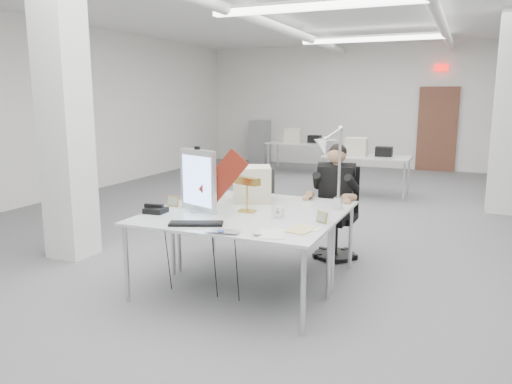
% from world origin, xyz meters
% --- Properties ---
extents(room_shell, '(10.04, 14.04, 3.24)m').
position_xyz_m(room_shell, '(0.04, 0.13, 1.69)').
color(room_shell, '#5C5C5F').
rests_on(room_shell, ground).
extents(desk_main, '(1.80, 0.90, 0.02)m').
position_xyz_m(desk_main, '(0.00, -2.50, 0.74)').
color(desk_main, silver).
rests_on(desk_main, room_shell).
extents(desk_second, '(1.80, 0.90, 0.02)m').
position_xyz_m(desk_second, '(0.00, -1.60, 0.74)').
color(desk_second, silver).
rests_on(desk_second, room_shell).
extents(bg_desk_a, '(1.60, 0.80, 0.02)m').
position_xyz_m(bg_desk_a, '(0.20, 3.00, 0.74)').
color(bg_desk_a, silver).
rests_on(bg_desk_a, room_shell).
extents(bg_desk_b, '(1.60, 0.80, 0.02)m').
position_xyz_m(bg_desk_b, '(-1.80, 5.20, 0.74)').
color(bg_desk_b, silver).
rests_on(bg_desk_b, room_shell).
extents(filing_cabinet, '(0.45, 0.55, 1.20)m').
position_xyz_m(filing_cabinet, '(-3.50, 6.65, 0.60)').
color(filing_cabinet, gray).
rests_on(filing_cabinet, room_shell).
extents(office_chair, '(0.61, 0.61, 1.10)m').
position_xyz_m(office_chair, '(0.59, -0.88, 0.55)').
color(office_chair, black).
rests_on(office_chair, room_shell).
extents(seated_person, '(0.58, 0.69, 0.94)m').
position_xyz_m(seated_person, '(0.59, -0.93, 0.90)').
color(seated_person, black).
rests_on(seated_person, office_chair).
extents(monitor, '(0.47, 0.22, 0.61)m').
position_xyz_m(monitor, '(-0.45, -2.23, 1.06)').
color(monitor, silver).
rests_on(monitor, desk_main).
extents(pennant, '(0.51, 0.07, 0.55)m').
position_xyz_m(pennant, '(-0.16, -2.27, 1.12)').
color(pennant, maroon).
rests_on(pennant, monitor).
extents(keyboard, '(0.49, 0.33, 0.02)m').
position_xyz_m(keyboard, '(-0.20, -2.72, 0.77)').
color(keyboard, black).
rests_on(keyboard, desk_main).
extents(laptop, '(0.31, 0.22, 0.02)m').
position_xyz_m(laptop, '(0.14, -2.91, 0.77)').
color(laptop, '#B4B3B8').
rests_on(laptop, desk_main).
extents(mouse, '(0.09, 0.07, 0.03)m').
position_xyz_m(mouse, '(0.43, -2.83, 0.77)').
color(mouse, '#A8A7AB').
rests_on(mouse, desk_main).
extents(bankers_lamp, '(0.35, 0.23, 0.37)m').
position_xyz_m(bankers_lamp, '(0.00, -2.08, 0.94)').
color(bankers_lamp, '#CF8740').
rests_on(bankers_lamp, desk_main).
extents(desk_phone, '(0.20, 0.19, 0.05)m').
position_xyz_m(desk_phone, '(-0.79, -2.47, 0.78)').
color(desk_phone, black).
rests_on(desk_phone, desk_main).
extents(picture_frame_left, '(0.14, 0.04, 0.11)m').
position_xyz_m(picture_frame_left, '(-0.79, -2.15, 0.81)').
color(picture_frame_left, '#AB8749').
rests_on(picture_frame_left, desk_main).
extents(picture_frame_right, '(0.13, 0.10, 0.10)m').
position_xyz_m(picture_frame_right, '(0.79, -2.21, 0.81)').
color(picture_frame_right, '#A68F47').
rests_on(picture_frame_right, desk_main).
extents(desk_clock, '(0.11, 0.03, 0.11)m').
position_xyz_m(desk_clock, '(0.37, -2.18, 0.81)').
color(desk_clock, silver).
rests_on(desk_clock, desk_main).
extents(paper_stack_a, '(0.29, 0.35, 0.01)m').
position_xyz_m(paper_stack_a, '(0.52, -2.74, 0.76)').
color(paper_stack_a, silver).
rests_on(paper_stack_a, desk_main).
extents(paper_stack_b, '(0.25, 0.31, 0.01)m').
position_xyz_m(paper_stack_b, '(0.70, -2.52, 0.76)').
color(paper_stack_b, '#D2BD7D').
rests_on(paper_stack_b, desk_main).
extents(paper_stack_c, '(0.23, 0.18, 0.01)m').
position_xyz_m(paper_stack_c, '(0.74, -2.45, 0.76)').
color(paper_stack_c, white).
rests_on(paper_stack_c, desk_main).
extents(beige_monitor, '(0.51, 0.50, 0.37)m').
position_xyz_m(beige_monitor, '(-0.16, -1.59, 0.94)').
color(beige_monitor, beige).
rests_on(beige_monitor, desk_second).
extents(architect_lamp, '(0.47, 0.69, 0.84)m').
position_xyz_m(architect_lamp, '(0.79, -1.85, 1.17)').
color(architect_lamp, silver).
rests_on(architect_lamp, desk_second).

